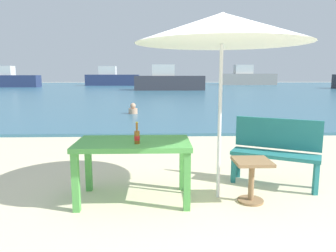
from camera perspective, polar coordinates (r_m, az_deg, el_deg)
name	(u,v)px	position (r m, az deg, el deg)	size (l,w,h in m)	color
ground_plane	(226,232)	(3.44, 10.34, -18.18)	(120.00, 120.00, 0.00)	beige
sea_water	(165,89)	(33.03, -0.58, 6.63)	(120.00, 50.00, 0.08)	#386B84
picnic_table_green	(133,150)	(3.98, -6.22, -4.26)	(1.40, 0.80, 0.76)	#4C9E47
beer_bottle_amber	(137,136)	(3.79, -5.58, -1.80)	(0.07, 0.07, 0.26)	brown
patio_umbrella	(222,28)	(4.02, 9.68, 16.84)	(2.10, 2.10, 2.30)	silver
side_table_wood	(252,175)	(4.11, 14.75, -8.41)	(0.44, 0.44, 0.54)	olive
bench_teal_center	(276,147)	(4.82, 18.75, -3.66)	(1.23, 0.88, 0.95)	#237275
swimmer_person	(133,110)	(12.23, -6.29, 2.95)	(0.34, 0.34, 0.41)	tan
boat_barge	(169,81)	(30.13, 0.10, 8.07)	(6.51, 1.78, 2.37)	#38383F
boat_sailboat	(9,79)	(41.48, -26.61, 7.46)	(6.63, 1.81, 2.41)	navy
boat_tanker	(247,78)	(46.00, 14.00, 8.40)	(7.55, 2.06, 2.74)	gray
boat_ferry	(112,79)	(42.97, -10.02, 8.37)	(6.90, 1.88, 2.51)	navy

